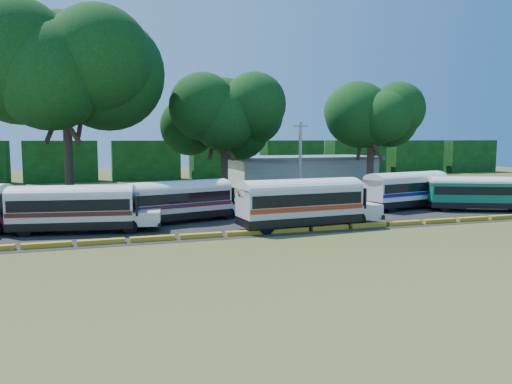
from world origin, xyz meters
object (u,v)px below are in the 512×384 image
object	(u,v)px
bus_white_red	(303,200)
tree_west	(65,68)
bus_cream_west	(76,206)
bus_teal	(476,191)

from	to	relation	value
bus_white_red	tree_west	bearing A→B (deg)	127.93
bus_cream_west	bus_white_red	world-z (taller)	bus_white_red
bus_cream_west	tree_west	size ratio (longest dim) A/B	0.56
bus_teal	bus_cream_west	bearing A→B (deg)	-155.58
bus_teal	tree_west	size ratio (longest dim) A/B	0.52
bus_cream_west	bus_white_red	size ratio (longest dim) A/B	0.93
bus_cream_west	tree_west	world-z (taller)	tree_west
bus_white_red	tree_west	xyz separation A→B (m)	(-15.90, 17.46, 10.66)
bus_white_red	bus_cream_west	bearing A→B (deg)	163.83
bus_teal	tree_west	bearing A→B (deg)	-178.71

